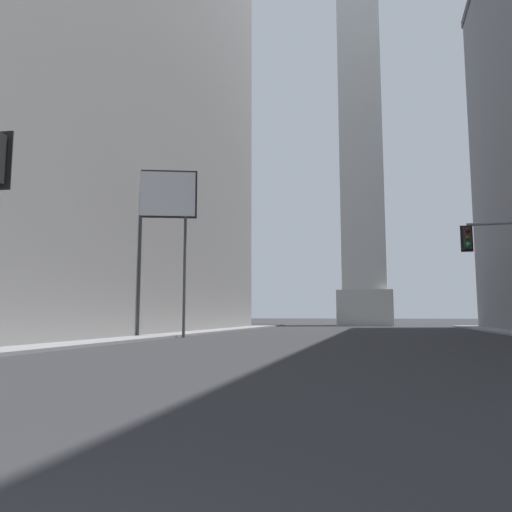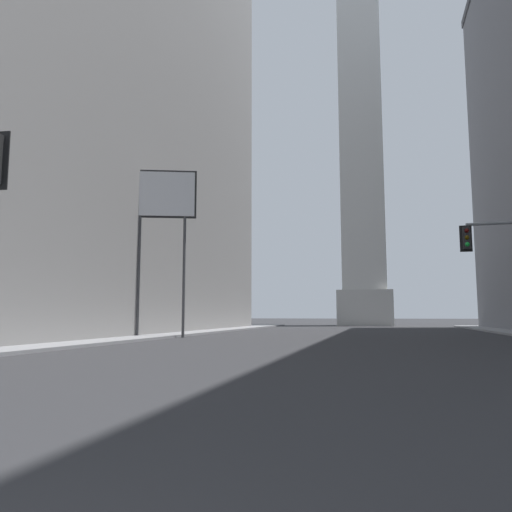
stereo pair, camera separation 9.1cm
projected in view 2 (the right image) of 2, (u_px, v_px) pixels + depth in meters
sidewalk_left at (103, 339)px, 27.54m from camera, size 5.00×80.11×0.15m
building_left at (38, 31)px, 37.12m from camera, size 19.09×54.14×44.85m
obelisk at (359, 59)px, 69.93m from camera, size 7.04×7.04×76.64m
billboard_sign at (163, 202)px, 31.91m from camera, size 4.08×1.54×10.67m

